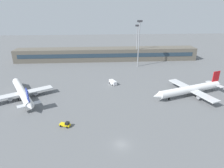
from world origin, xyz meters
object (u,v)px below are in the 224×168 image
airplane_near (190,89)px  service_van_white (113,82)px  floodlight_tower_east (137,41)px  floodlight_tower_west (139,41)px  airplane_mid (22,92)px  baggage_tug_yellow (66,124)px

airplane_near → service_van_white: bearing=154.8°
airplane_near → floodlight_tower_east: bearing=102.6°
airplane_near → floodlight_tower_west: floodlight_tower_west is taller
airplane_mid → baggage_tug_yellow: airplane_mid is taller
baggage_tug_yellow → floodlight_tower_west: 79.15m
baggage_tug_yellow → airplane_mid: bearing=133.2°
floodlight_tower_east → airplane_near: bearing=-77.4°
service_van_white → floodlight_tower_east: (20.17, 43.34, 13.90)m
service_van_white → floodlight_tower_east: bearing=65.0°
floodlight_tower_east → airplane_mid: bearing=-137.5°
floodlight_tower_west → floodlight_tower_east: bearing=84.3°
airplane_mid → floodlight_tower_west: floodlight_tower_west is taller
airplane_near → service_van_white: 36.94m
service_van_white → floodlight_tower_west: floodlight_tower_west is taller
service_van_white → floodlight_tower_west: (18.97, 31.26, 15.78)m
airplane_mid → service_van_white: size_ratio=5.98×
floodlight_tower_east → baggage_tug_yellow: bearing=-115.9°
floodlight_tower_west → floodlight_tower_east: size_ratio=1.14×
baggage_tug_yellow → service_van_white: (18.56, 36.54, 0.31)m
floodlight_tower_east → floodlight_tower_west: bearing=-95.7°
airplane_near → service_van_white: airplane_near is taller
airplane_near → floodlight_tower_east: 61.71m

